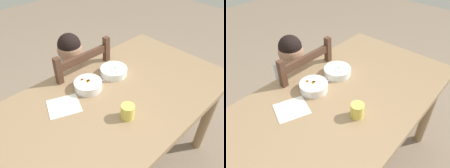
% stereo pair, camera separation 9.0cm
% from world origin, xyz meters
% --- Properties ---
extents(ground_plane, '(8.00, 8.00, 0.00)m').
position_xyz_m(ground_plane, '(0.00, 0.00, 0.00)').
color(ground_plane, '#84715D').
extents(dining_table, '(1.44, 0.82, 0.74)m').
position_xyz_m(dining_table, '(0.00, 0.00, 0.64)').
color(dining_table, '#957654').
rests_on(dining_table, ground).
extents(dining_chair, '(0.43, 0.43, 0.92)m').
position_xyz_m(dining_chair, '(0.04, 0.46, 0.44)').
color(dining_chair, '#4D3022').
rests_on(dining_chair, ground).
extents(child_figure, '(0.32, 0.31, 0.95)m').
position_xyz_m(child_figure, '(0.04, 0.45, 0.62)').
color(child_figure, silver).
rests_on(child_figure, ground).
extents(bowl_of_peas, '(0.17, 0.17, 0.05)m').
position_xyz_m(bowl_of_peas, '(0.14, 0.16, 0.77)').
color(bowl_of_peas, white).
rests_on(bowl_of_peas, dining_table).
extents(bowl_of_carrots, '(0.16, 0.16, 0.05)m').
position_xyz_m(bowl_of_carrots, '(-0.07, 0.16, 0.77)').
color(bowl_of_carrots, white).
rests_on(bowl_of_carrots, dining_table).
extents(spoon, '(0.14, 0.06, 0.01)m').
position_xyz_m(spoon, '(-0.00, 0.17, 0.75)').
color(spoon, silver).
rests_on(spoon, dining_table).
extents(drinking_cup, '(0.07, 0.07, 0.08)m').
position_xyz_m(drinking_cup, '(-0.07, -0.16, 0.78)').
color(drinking_cup, '#E3D256').
rests_on(drinking_cup, dining_table).
extents(paper_napkin, '(0.21, 0.21, 0.00)m').
position_xyz_m(paper_napkin, '(-0.26, 0.13, 0.75)').
color(paper_napkin, white).
rests_on(paper_napkin, dining_table).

